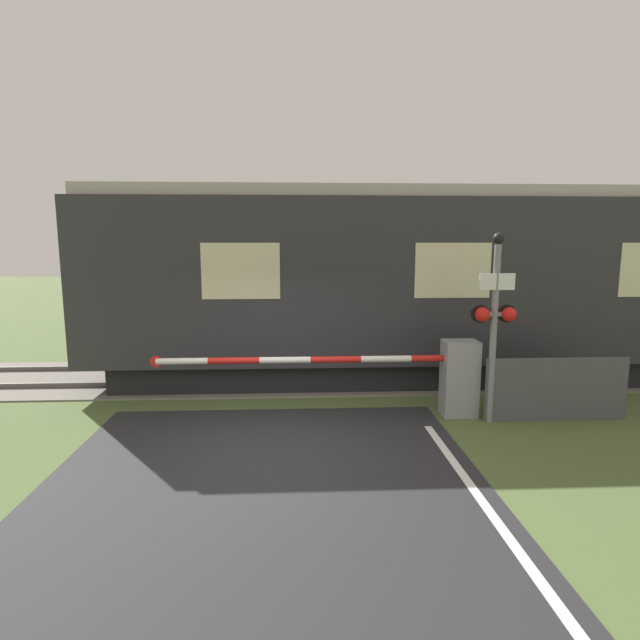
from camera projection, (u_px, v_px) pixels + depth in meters
ground_plane at (268, 456)px, 7.15m from camera, size 80.00×80.00×0.00m
track_bed at (278, 376)px, 11.40m from camera, size 36.00×3.20×0.13m
train at (430, 284)px, 11.25m from camera, size 14.79×3.22×4.15m
crossing_barrier at (437, 375)px, 8.75m from camera, size 5.65×0.44×1.34m
signal_post at (495, 317)px, 8.26m from camera, size 0.75×0.26×3.19m
roadside_fence at (556, 389)px, 8.53m from camera, size 2.47×0.06×1.10m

